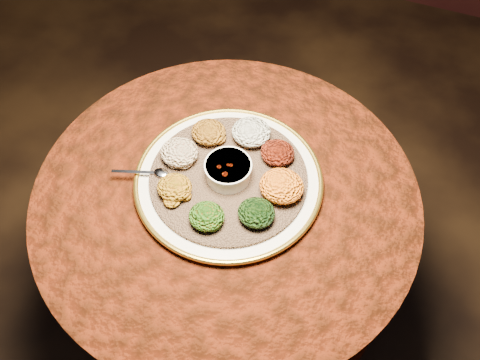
% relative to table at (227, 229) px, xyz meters
% --- Properties ---
extents(table, '(0.96, 0.96, 0.73)m').
position_rel_table_xyz_m(table, '(0.00, 0.00, 0.00)').
color(table, black).
rests_on(table, ground).
extents(platter, '(0.54, 0.54, 0.02)m').
position_rel_table_xyz_m(platter, '(-0.00, 0.03, 0.19)').
color(platter, silver).
rests_on(platter, table).
extents(injera, '(0.47, 0.47, 0.01)m').
position_rel_table_xyz_m(injera, '(-0.00, 0.03, 0.20)').
color(injera, brown).
rests_on(injera, platter).
extents(stew_bowl, '(0.12, 0.12, 0.05)m').
position_rel_table_xyz_m(stew_bowl, '(-0.00, 0.03, 0.24)').
color(stew_bowl, white).
rests_on(stew_bowl, injera).
extents(spoon, '(0.14, 0.06, 0.01)m').
position_rel_table_xyz_m(spoon, '(-0.17, -0.03, 0.21)').
color(spoon, silver).
rests_on(spoon, injera).
extents(portion_ayib, '(0.10, 0.10, 0.05)m').
position_rel_table_xyz_m(portion_ayib, '(0.00, 0.16, 0.23)').
color(portion_ayib, beige).
rests_on(portion_ayib, injera).
extents(portion_kitfo, '(0.09, 0.08, 0.04)m').
position_rel_table_xyz_m(portion_kitfo, '(0.09, 0.13, 0.23)').
color(portion_kitfo, black).
rests_on(portion_kitfo, injera).
extents(portion_tikil, '(0.11, 0.10, 0.05)m').
position_rel_table_xyz_m(portion_tikil, '(0.13, 0.03, 0.23)').
color(portion_tikil, '#CB8F10').
rests_on(portion_tikil, injera).
extents(portion_gomen, '(0.09, 0.08, 0.04)m').
position_rel_table_xyz_m(portion_gomen, '(0.10, -0.06, 0.23)').
color(portion_gomen, black).
rests_on(portion_gomen, injera).
extents(portion_mixveg, '(0.08, 0.08, 0.04)m').
position_rel_table_xyz_m(portion_mixveg, '(-0.00, -0.11, 0.23)').
color(portion_mixveg, '#993209').
rests_on(portion_mixveg, injera).
extents(portion_kik, '(0.08, 0.08, 0.04)m').
position_rel_table_xyz_m(portion_kik, '(-0.11, -0.06, 0.23)').
color(portion_kik, '#AA610F').
rests_on(portion_kik, injera).
extents(portion_timatim, '(0.10, 0.09, 0.05)m').
position_rel_table_xyz_m(portion_timatim, '(-0.14, 0.04, 0.23)').
color(portion_timatim, maroon).
rests_on(portion_timatim, injera).
extents(portion_shiro, '(0.09, 0.09, 0.04)m').
position_rel_table_xyz_m(portion_shiro, '(-0.10, 0.13, 0.23)').
color(portion_shiro, brown).
rests_on(portion_shiro, injera).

